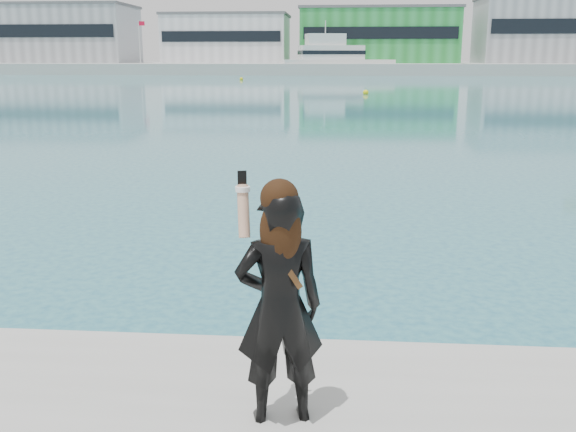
% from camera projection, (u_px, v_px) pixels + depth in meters
% --- Properties ---
extents(far_quay, '(320.00, 40.00, 2.00)m').
position_uv_depth(far_quay, '(337.00, 68.00, 130.44)').
color(far_quay, '#9E9E99').
rests_on(far_quay, ground).
extents(warehouse_grey_left, '(26.52, 16.36, 11.50)m').
position_uv_depth(warehouse_grey_left, '(68.00, 34.00, 131.19)').
color(warehouse_grey_left, gray).
rests_on(warehouse_grey_left, far_quay).
extents(warehouse_white, '(24.48, 15.35, 9.50)m').
position_uv_depth(warehouse_white, '(228.00, 39.00, 128.83)').
color(warehouse_white, silver).
rests_on(warehouse_white, far_quay).
extents(warehouse_green, '(30.60, 16.36, 10.50)m').
position_uv_depth(warehouse_green, '(378.00, 36.00, 126.35)').
color(warehouse_green, '#238C35').
rests_on(warehouse_green, far_quay).
extents(warehouse_grey_right, '(25.50, 15.35, 12.50)m').
position_uv_depth(warehouse_grey_right, '(545.00, 30.00, 123.58)').
color(warehouse_grey_right, gray).
rests_on(warehouse_grey_right, far_quay).
extents(flagpole_left, '(1.28, 0.16, 8.00)m').
position_uv_depth(flagpole_left, '(140.00, 39.00, 123.38)').
color(flagpole_left, silver).
rests_on(flagpole_left, far_quay).
extents(flagpole_right, '(1.28, 0.16, 8.00)m').
position_uv_depth(flagpole_right, '(456.00, 38.00, 118.66)').
color(flagpole_right, silver).
rests_on(flagpole_right, far_quay).
extents(motor_yacht, '(21.04, 10.60, 9.46)m').
position_uv_depth(motor_yacht, '(334.00, 60.00, 115.91)').
color(motor_yacht, silver).
rests_on(motor_yacht, ground).
extents(buoy_far, '(0.50, 0.50, 0.50)m').
position_uv_depth(buoy_far, '(241.00, 80.00, 90.57)').
color(buoy_far, yellow).
rests_on(buoy_far, ground).
extents(buoy_extra, '(0.50, 0.50, 0.50)m').
position_uv_depth(buoy_extra, '(366.00, 94.00, 56.53)').
color(buoy_extra, yellow).
rests_on(buoy_extra, ground).
extents(woman, '(0.66, 0.51, 1.70)m').
position_uv_depth(woman, '(279.00, 301.00, 4.23)').
color(woman, black).
rests_on(woman, near_quay).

